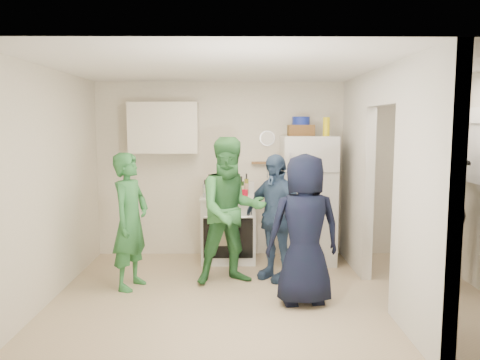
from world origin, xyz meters
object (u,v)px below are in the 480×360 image
fridge (307,199)px  person_green_center (231,211)px  wicker_basket (301,130)px  person_green_left (130,221)px  stove (229,228)px  person_denim (275,217)px  person_navy (304,230)px  person_nook (439,217)px  yellow_cup_stack_top (326,127)px  blue_bowl (301,121)px

fridge → person_green_center: person_green_center is taller
wicker_basket → person_green_center: bearing=-134.7°
fridge → person_green_left: fridge is taller
stove → person_denim: bearing=-53.9°
person_navy → person_nook: 1.66m
stove → person_nook: 2.72m
fridge → yellow_cup_stack_top: size_ratio=6.97×
person_green_left → fridge: bearing=-46.5°
person_nook → stove: bearing=-113.8°
blue_bowl → person_nook: bearing=-39.5°
blue_bowl → person_navy: bearing=-96.0°
person_denim → person_green_left: bearing=-125.9°
person_green_center → person_denim: person_green_center is taller
fridge → person_nook: (1.33, -1.13, -0.02)m
blue_bowl → stove: bearing=-178.8°
person_green_left → person_denim: (1.70, 0.29, -0.02)m
wicker_basket → yellow_cup_stack_top: yellow_cup_stack_top is taller
yellow_cup_stack_top → person_nook: (1.11, -1.03, -1.02)m
wicker_basket → person_green_center: 1.64m
person_green_center → person_nook: bearing=-21.3°
person_green_center → person_navy: bearing=-56.7°
fridge → person_green_center: 1.38m
wicker_basket → person_nook: 2.09m
person_navy → person_green_left: bearing=-22.9°
yellow_cup_stack_top → person_nook: size_ratio=0.15×
wicker_basket → person_denim: size_ratio=0.23×
stove → blue_bowl: blue_bowl is taller
stove → person_denim: size_ratio=0.59×
wicker_basket → blue_bowl: 0.13m
person_green_left → person_green_center: 1.18m
person_navy → yellow_cup_stack_top: bearing=-116.6°
stove → person_denim: person_denim is taller
fridge → stove: bearing=178.4°
stove → person_green_left: person_green_left is taller
person_green_left → person_denim: size_ratio=1.02×
fridge → yellow_cup_stack_top: 1.02m
yellow_cup_stack_top → person_navy: bearing=-108.5°
person_green_center → fridge: bearing=25.0°
fridge → person_nook: 1.75m
yellow_cup_stack_top → person_nook: bearing=-42.8°
stove → fridge: bearing=-1.6°
person_green_left → person_denim: 1.72m
stove → fridge: size_ratio=0.52×
fridge → person_nook: fridge is taller
blue_bowl → person_green_center: blue_bowl is taller
person_navy → stove: bearing=-70.9°
wicker_basket → person_green_left: wicker_basket is taller
wicker_basket → person_green_left: 2.59m
person_green_left → person_nook: (3.54, -0.07, 0.06)m
stove → yellow_cup_stack_top: (1.31, -0.13, 1.41)m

